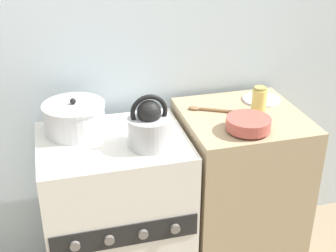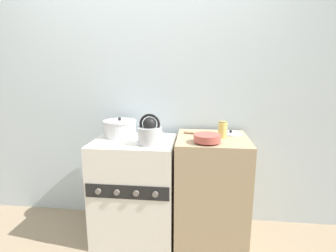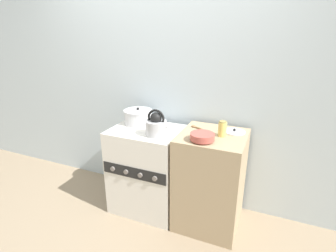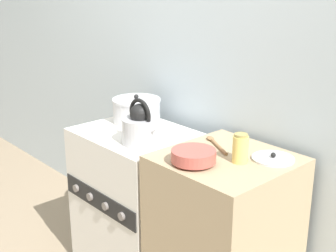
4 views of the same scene
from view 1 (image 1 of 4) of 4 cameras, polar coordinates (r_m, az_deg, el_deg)
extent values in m
cube|color=silver|center=(2.33, -8.76, 10.83)|extent=(7.00, 0.06, 2.50)
cube|color=silver|center=(2.36, -6.25, -11.01)|extent=(0.67, 0.54, 0.87)
cube|color=black|center=(2.09, -5.15, -13.16)|extent=(0.65, 0.01, 0.11)
cylinder|color=slate|center=(2.06, -11.27, -14.16)|extent=(0.04, 0.02, 0.04)
cylinder|color=slate|center=(2.07, -7.17, -13.64)|extent=(0.04, 0.02, 0.04)
cylinder|color=slate|center=(2.09, -3.04, -13.05)|extent=(0.04, 0.02, 0.04)
cylinder|color=slate|center=(2.11, 0.89, -12.42)|extent=(0.04, 0.02, 0.04)
cube|color=tan|center=(2.51, 8.45, -8.06)|extent=(0.57, 0.57, 0.91)
cylinder|color=#B2B2B7|center=(2.03, -2.28, -0.70)|extent=(0.19, 0.19, 0.14)
sphere|color=black|center=(1.99, -2.33, 1.71)|extent=(0.10, 0.10, 0.10)
torus|color=black|center=(1.99, -2.33, 1.68)|extent=(0.16, 0.02, 0.16)
cone|color=#B2B2B7|center=(2.04, 0.18, 0.11)|extent=(0.10, 0.04, 0.07)
cylinder|color=silver|center=(2.19, -11.31, 0.78)|extent=(0.28, 0.28, 0.13)
cylinder|color=silver|center=(2.16, -11.47, 2.47)|extent=(0.29, 0.29, 0.01)
sphere|color=black|center=(2.15, -11.52, 2.98)|extent=(0.03, 0.03, 0.03)
cylinder|color=#B75147|center=(2.13, 9.70, -0.47)|extent=(0.09, 0.09, 0.01)
cylinder|color=#B75147|center=(2.11, 9.77, 0.31)|extent=(0.20, 0.20, 0.05)
cylinder|color=#E0CC66|center=(2.29, 11.05, 2.98)|extent=(0.07, 0.07, 0.12)
cylinder|color=#998C4C|center=(2.27, 11.19, 4.53)|extent=(0.06, 0.06, 0.01)
cylinder|color=silver|center=(2.46, 11.32, 3.20)|extent=(0.19, 0.19, 0.01)
sphere|color=black|center=(2.45, 11.36, 3.56)|extent=(0.02, 0.02, 0.02)
cylinder|color=olive|center=(2.30, 6.31, 1.90)|extent=(0.18, 0.11, 0.02)
ellipsoid|color=olive|center=(2.31, 3.20, 2.20)|extent=(0.07, 0.06, 0.02)
camera|label=2|loc=(0.88, 75.41, -25.45)|focal=28.00mm
camera|label=3|loc=(1.37, 82.62, -1.54)|focal=28.00mm
camera|label=4|loc=(2.21, 66.90, 6.90)|focal=50.00mm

